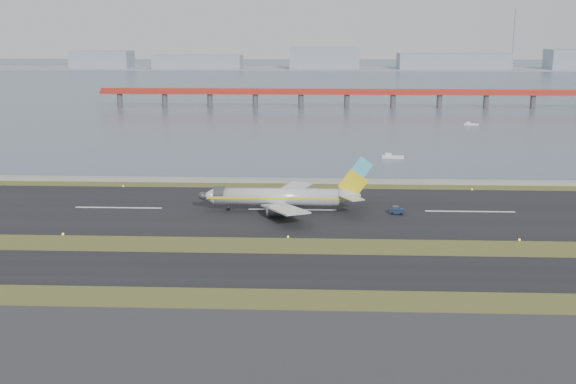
{
  "coord_description": "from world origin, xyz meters",
  "views": [
    {
      "loc": [
        6.03,
        -128.77,
        40.25
      ],
      "look_at": [
        -0.66,
        22.0,
        6.01
      ],
      "focal_mm": 45.0,
      "sensor_mm": 36.0,
      "label": 1
    }
  ],
  "objects": [
    {
      "name": "ground",
      "position": [
        0.0,
        0.0,
        0.0
      ],
      "size": [
        1000.0,
        1000.0,
        0.0
      ],
      "primitive_type": "plane",
      "color": "#3D4D1B",
      "rests_on": "ground"
    },
    {
      "name": "taxiway_strip",
      "position": [
        0.0,
        -12.0,
        0.05
      ],
      "size": [
        1000.0,
        18.0,
        0.1
      ],
      "primitive_type": "cube",
      "color": "black",
      "rests_on": "ground"
    },
    {
      "name": "runway_strip",
      "position": [
        0.0,
        30.0,
        0.05
      ],
      "size": [
        1000.0,
        45.0,
        0.1
      ],
      "primitive_type": "cube",
      "color": "black",
      "rests_on": "ground"
    },
    {
      "name": "seawall",
      "position": [
        0.0,
        60.0,
        0.5
      ],
      "size": [
        1000.0,
        2.5,
        1.0
      ],
      "primitive_type": "cube",
      "color": "gray",
      "rests_on": "ground"
    },
    {
      "name": "bay_water",
      "position": [
        0.0,
        460.0,
        0.0
      ],
      "size": [
        1400.0,
        800.0,
        1.3
      ],
      "primitive_type": "cube",
      "color": "#4C5D6D",
      "rests_on": "ground"
    },
    {
      "name": "red_pier",
      "position": [
        20.0,
        250.0,
        7.28
      ],
      "size": [
        260.0,
        5.0,
        10.2
      ],
      "color": "#B22A1E",
      "rests_on": "ground"
    },
    {
      "name": "far_shoreline",
      "position": [
        13.62,
        620.0,
        6.07
      ],
      "size": [
        1400.0,
        80.0,
        60.5
      ],
      "color": "#8D96A7",
      "rests_on": "ground"
    },
    {
      "name": "airliner",
      "position": [
        -1.92,
        28.3,
        3.46
      ],
      "size": [
        38.52,
        32.89,
        12.8
      ],
      "color": "silver",
      "rests_on": "ground"
    },
    {
      "name": "pushback_tug",
      "position": [
        23.3,
        27.03,
        0.91
      ],
      "size": [
        3.2,
        2.23,
        1.88
      ],
      "rotation": [
        0.0,
        0.0,
        -0.2
      ],
      "color": "#16253D",
      "rests_on": "ground"
    },
    {
      "name": "workboat_near",
      "position": [
        29.1,
        98.46,
        0.54
      ],
      "size": [
        7.15,
        2.79,
        1.7
      ],
      "rotation": [
        0.0,
        0.0,
        -0.09
      ],
      "color": "white",
      "rests_on": "ground"
    },
    {
      "name": "workboat_far",
      "position": [
        70.42,
        180.81,
        0.46
      ],
      "size": [
        6.23,
        2.81,
        1.46
      ],
      "rotation": [
        0.0,
        0.0,
        -0.16
      ],
      "color": "white",
      "rests_on": "ground"
    }
  ]
}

